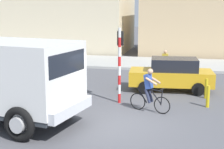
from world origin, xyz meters
name	(u,v)px	position (x,y,z in m)	size (l,w,h in m)	color
ground_plane	(118,122)	(0.00, 0.00, 0.00)	(120.00, 120.00, 0.00)	#56565B
sidewalk_far	(153,63)	(0.00, 12.54, 0.08)	(80.00, 5.00, 0.16)	#ADADA8
truck_foreground	(5,76)	(-3.85, -0.88, 1.67)	(5.78, 3.56, 2.90)	white
cyclist	(150,90)	(0.97, 1.43, 0.86)	(1.64, 0.71, 1.72)	black
traffic_light_pole	(120,55)	(-0.43, 2.48, 2.07)	(0.24, 0.43, 3.20)	red
car_red_near	(172,74)	(1.63, 5.11, 0.82)	(4.14, 2.15, 1.60)	gold
pedestrian_near_kerb	(165,64)	(1.11, 8.04, 0.85)	(0.34, 0.22, 1.62)	#2D334C
bollard_near	(208,97)	(3.23, 2.55, 0.45)	(0.14, 0.14, 0.90)	gold
bollard_far	(206,89)	(3.23, 3.95, 0.45)	(0.14, 0.14, 0.90)	gold
building_corner_left	(67,18)	(-9.00, 19.29, 3.07)	(12.02, 8.11, 6.13)	beige
building_mid_block	(212,24)	(4.33, 18.83, 2.63)	(12.02, 6.88, 5.26)	#D1B284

